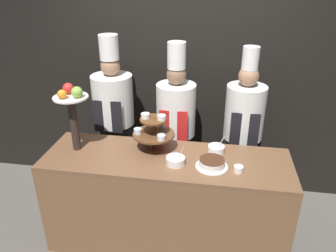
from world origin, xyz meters
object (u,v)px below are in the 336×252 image
Objects in this scene: cake_round at (212,163)px; chef_center_right at (243,127)px; serving_bowl_far at (216,149)px; chef_center_left at (176,123)px; serving_bowl_near at (175,161)px; cup_white at (238,169)px; fruit_pedestal at (72,107)px; chef_left at (114,116)px; tiered_stand at (154,131)px.

chef_center_right reaches higher than cake_round.
chef_center_left is (-0.42, 0.47, 0.00)m from serving_bowl_far.
serving_bowl_near is (-0.29, -0.00, -0.00)m from cake_round.
serving_bowl_far is at bearing 83.65° from cake_round.
serving_bowl_far reaches higher than cup_white.
serving_bowl_near is 0.72m from chef_center_left.
cake_round is at bearing -5.31° from fruit_pedestal.
chef_center_left is at bearing 118.75° from cake_round.
serving_bowl_far is 0.09× the size of chef_left.
cake_round is 0.15× the size of chef_left.
serving_bowl_far is at bearing 4.17° from tiered_stand.
serving_bowl_near is (0.89, -0.11, -0.37)m from fruit_pedestal.
serving_bowl_near is at bearing -142.01° from serving_bowl_far.
fruit_pedestal is at bearing -173.57° from serving_bowl_far.
chef_center_left reaches higher than cup_white.
chef_left is 1.03× the size of chef_center_left.
chef_left reaches higher than chef_center_left.
chef_center_right is at bearing 84.91° from cup_white.
chef_center_right is (0.67, -0.00, 0.00)m from chef_center_left.
chef_left is (0.15, 0.60, -0.33)m from fruit_pedestal.
chef_left is 0.65m from chef_center_left.
tiered_stand is at bearing -147.29° from chef_center_right.
chef_left is at bearing 145.47° from cake_round.
chef_left is at bearing 76.35° from fruit_pedestal.
fruit_pedestal is at bearing -171.77° from tiered_stand.
fruit_pedestal is 1.45m from cup_white.
fruit_pedestal is 3.55× the size of serving_bowl_near.
tiered_stand is 0.20× the size of chef_left.
cake_round is at bearing -34.53° from chef_left.
chef_left reaches higher than chef_center_right.
chef_center_left reaches higher than fruit_pedestal.
cup_white is 0.50m from serving_bowl_near.
chef_center_right reaches higher than tiered_stand.
cup_white is 0.04× the size of chef_center_right.
serving_bowl_far is 0.63m from chef_center_left.
chef_center_right is at bearing 68.94° from cake_round.
serving_bowl_far is (0.03, 0.25, -0.00)m from cake_round.
tiered_stand is at bearing -103.59° from chef_center_left.
fruit_pedestal is 7.78× the size of cup_white.
chef_center_left is (-0.60, 0.75, 0.01)m from cup_white.
chef_center_right is (0.27, 0.71, 0.00)m from cake_round.
chef_left reaches higher than cake_round.
serving_bowl_near is at bearing 176.12° from cup_white.
chef_center_right is at bearing 51.64° from serving_bowl_near.
serving_bowl_far is 0.09× the size of chef_center_left.
fruit_pedestal reaches higher than serving_bowl_near.
tiered_stand is 2.26× the size of serving_bowl_far.
tiered_stand is 1.40× the size of cake_round.
serving_bowl_near reaches higher than serving_bowl_far.
cup_white is (1.39, -0.15, -0.37)m from fruit_pedestal.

